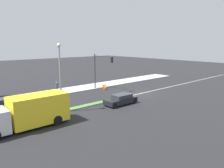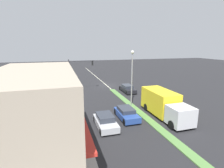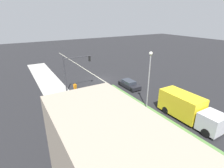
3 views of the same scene
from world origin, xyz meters
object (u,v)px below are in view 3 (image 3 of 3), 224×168
object	(u,v)px
street_lamp	(149,74)
pedestrian	(75,105)
coupe_blue	(155,123)
delivery_truck	(187,108)
sedan_silver	(143,139)
warning_aframe_sign	(75,87)
traffic_signal_main	(73,67)
sedan_dark	(129,84)

from	to	relation	value
street_lamp	pedestrian	world-z (taller)	street_lamp
street_lamp	coupe_blue	xyz separation A→B (m)	(2.20, 3.83, -4.17)
delivery_truck	sedan_silver	size ratio (longest dim) A/B	1.92
warning_aframe_sign	delivery_truck	bearing A→B (deg)	117.70
pedestrian	sedan_silver	bearing A→B (deg)	110.62
traffic_signal_main	coupe_blue	xyz separation A→B (m)	(-3.92, 14.20, -3.29)
street_lamp	delivery_truck	world-z (taller)	street_lamp
warning_aframe_sign	delivery_truck	size ratio (longest dim) A/B	0.11
traffic_signal_main	coupe_blue	bearing A→B (deg)	105.45
pedestrian	sedan_dark	bearing A→B (deg)	-163.78
delivery_truck	sedan_dark	distance (m)	11.38
pedestrian	coupe_blue	world-z (taller)	pedestrian
pedestrian	coupe_blue	size ratio (longest dim) A/B	0.41
traffic_signal_main	sedan_silver	bearing A→B (deg)	94.13
street_lamp	warning_aframe_sign	size ratio (longest dim) A/B	8.80
pedestrian	sedan_silver	world-z (taller)	pedestrian
warning_aframe_sign	sedan_dark	distance (m)	9.05
delivery_truck	sedan_silver	distance (m)	7.29
traffic_signal_main	sedan_dark	xyz separation A→B (m)	(-8.32, 3.42, -3.30)
delivery_truck	coupe_blue	size ratio (longest dim) A/B	1.89
street_lamp	sedan_silver	distance (m)	8.33
street_lamp	delivery_truck	size ratio (longest dim) A/B	0.98
traffic_signal_main	pedestrian	xyz separation A→B (m)	(2.29, 6.51, -2.92)
street_lamp	sedan_dark	size ratio (longest dim) A/B	1.72
pedestrian	street_lamp	bearing A→B (deg)	155.30
warning_aframe_sign	delivery_truck	distance (m)	17.43
sedan_dark	warning_aframe_sign	bearing A→B (deg)	-26.61
traffic_signal_main	pedestrian	distance (m)	7.49
sedan_silver	sedan_dark	world-z (taller)	sedan_silver
sedan_dark	sedan_silver	bearing A→B (deg)	59.39
pedestrian	sedan_silver	size ratio (longest dim) A/B	0.42
street_lamp	sedan_dark	world-z (taller)	street_lamp
coupe_blue	pedestrian	bearing A→B (deg)	-51.08
delivery_truck	coupe_blue	bearing A→B (deg)	-7.32
pedestrian	coupe_blue	xyz separation A→B (m)	(-6.22, 7.70, -0.37)
warning_aframe_sign	sedan_silver	world-z (taller)	sedan_silver
traffic_signal_main	sedan_silver	size ratio (longest dim) A/B	1.44
sedan_silver	traffic_signal_main	bearing A→B (deg)	-85.87
delivery_truck	sedan_dark	world-z (taller)	delivery_truck
street_lamp	sedan_silver	size ratio (longest dim) A/B	1.89
pedestrian	sedan_silver	distance (m)	9.71
traffic_signal_main	warning_aframe_sign	world-z (taller)	traffic_signal_main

